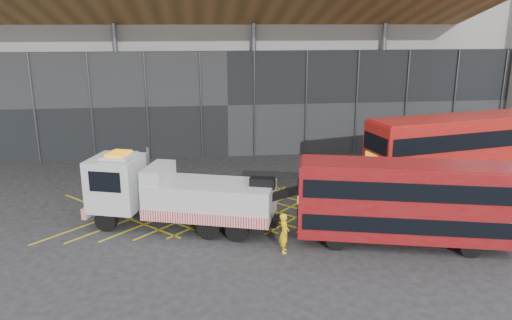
{
  "coord_description": "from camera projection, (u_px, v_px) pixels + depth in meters",
  "views": [
    {
      "loc": [
        -0.23,
        -26.03,
        10.16
      ],
      "look_at": [
        3.0,
        1.5,
        2.4
      ],
      "focal_mm": 35.0,
      "sensor_mm": 36.0,
      "label": 1
    }
  ],
  "objects": [
    {
      "name": "ground_plane",
      "position": [
        206.0,
        211.0,
        27.66
      ],
      "size": [
        120.0,
        120.0,
        0.0
      ],
      "primitive_type": "plane",
      "color": "#252527"
    },
    {
      "name": "road_markings",
      "position": [
        305.0,
        206.0,
        28.28
      ],
      "size": [
        27.96,
        7.16,
        0.01
      ],
      "color": "yellow",
      "rests_on": "ground_plane"
    },
    {
      "name": "worker",
      "position": [
        284.0,
        233.0,
        22.48
      ],
      "size": [
        0.52,
        0.73,
        1.86
      ],
      "primitive_type": "imported",
      "rotation": [
        0.0,
        0.0,
        1.45
      ],
      "color": "yellow",
      "rests_on": "ground_plane"
    },
    {
      "name": "construction_building",
      "position": [
        221.0,
        35.0,
        43.05
      ],
      "size": [
        55.0,
        23.97,
        18.0
      ],
      "color": "gray",
      "rests_on": "ground_plane"
    },
    {
      "name": "bus_towed",
      "position": [
        405.0,
        200.0,
        22.91
      ],
      "size": [
        9.99,
        4.51,
        3.97
      ],
      "rotation": [
        0.0,
        0.0,
        -0.24
      ],
      "color": "maroon",
      "rests_on": "ground_plane"
    },
    {
      "name": "recovery_truck",
      "position": [
        174.0,
        194.0,
        24.99
      ],
      "size": [
        11.01,
        5.33,
        3.87
      ],
      "rotation": [
        0.0,
        0.0,
        -0.3
      ],
      "color": "black",
      "rests_on": "ground_plane"
    },
    {
      "name": "bus_second",
      "position": [
        458.0,
        151.0,
        30.01
      ],
      "size": [
        11.84,
        5.01,
        4.7
      ],
      "rotation": [
        0.0,
        0.0,
        0.21
      ],
      "color": "#AD140F",
      "rests_on": "ground_plane"
    }
  ]
}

